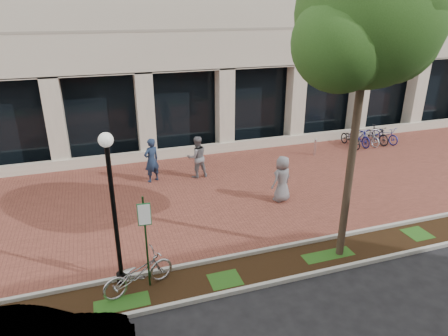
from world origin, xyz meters
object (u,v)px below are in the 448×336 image
object	(u,v)px
street_tree	(370,24)
bike_rack_cluster	(368,136)
lamppost	(113,203)
pedestrian_left	(152,160)
locked_bicycle	(138,273)
bollard	(315,147)
parking_sign	(146,232)
pedestrian_right	(282,179)
pedestrian_mid	(197,157)

from	to	relation	value
street_tree	bike_rack_cluster	world-z (taller)	street_tree
lamppost	pedestrian_left	bearing A→B (deg)	73.93
pedestrian_left	street_tree	bearing A→B (deg)	96.20
bike_rack_cluster	locked_bicycle	bearing A→B (deg)	-153.57
street_tree	bollard	xyz separation A→B (m)	(3.67, 7.84, -6.13)
parking_sign	lamppost	size ratio (longest dim) A/B	0.62
parking_sign	pedestrian_left	size ratio (longest dim) A/B	1.38
bollard	bike_rack_cluster	size ratio (longest dim) A/B	0.30
pedestrian_left	parking_sign	bearing A→B (deg)	54.01
parking_sign	street_tree	xyz separation A→B (m)	(5.76, -0.29, 4.92)
street_tree	pedestrian_right	xyz separation A→B (m)	(-0.16, 3.80, -5.69)
pedestrian_right	bike_rack_cluster	distance (m)	8.79
bollard	pedestrian_mid	bearing A→B (deg)	-173.02
bollard	parking_sign	bearing A→B (deg)	-141.33
street_tree	pedestrian_right	bearing A→B (deg)	92.41
parking_sign	pedestrian_left	bearing A→B (deg)	84.71
street_tree	pedestrian_right	distance (m)	6.84
parking_sign	locked_bicycle	bearing A→B (deg)	-163.95
pedestrian_left	bollard	xyz separation A→B (m)	(8.25, 0.64, -0.51)
parking_sign	bike_rack_cluster	distance (m)	15.44
pedestrian_left	pedestrian_mid	world-z (taller)	pedestrian_left
lamppost	bollard	size ratio (longest dim) A/B	4.73
lamppost	pedestrian_mid	bearing A→B (deg)	59.13
street_tree	bike_rack_cluster	bearing A→B (deg)	49.17
pedestrian_mid	bollard	xyz separation A→B (m)	(6.30, 0.77, -0.47)
parking_sign	bike_rack_cluster	xyz separation A→B (m)	(13.05, 8.15, -1.20)
pedestrian_left	bollard	distance (m)	8.29
bike_rack_cluster	pedestrian_left	bearing A→B (deg)	-179.18
pedestrian_left	bike_rack_cluster	xyz separation A→B (m)	(11.87, 1.25, -0.49)
locked_bicycle	pedestrian_mid	bearing A→B (deg)	-45.35
street_tree	pedestrian_mid	distance (m)	9.43
pedestrian_left	bike_rack_cluster	bearing A→B (deg)	159.73
lamppost	street_tree	size ratio (longest dim) A/B	0.49
street_tree	pedestrian_mid	bearing A→B (deg)	110.44
parking_sign	bollard	xyz separation A→B (m)	(9.43, 7.55, -1.22)
pedestrian_mid	bike_rack_cluster	size ratio (longest dim) A/B	0.62
locked_bicycle	pedestrian_left	xyz separation A→B (m)	(1.47, 6.96, 0.44)
bike_rack_cluster	bollard	bearing A→B (deg)	-175.73
lamppost	bollard	distance (m)	12.56
bollard	bike_rack_cluster	distance (m)	3.67
lamppost	street_tree	xyz separation A→B (m)	(6.46, -0.67, 4.18)
pedestrian_mid	lamppost	bearing A→B (deg)	54.87
street_tree	pedestrian_left	bearing A→B (deg)	122.47
pedestrian_left	bollard	world-z (taller)	pedestrian_left
pedestrian_mid	bollard	distance (m)	6.37
bike_rack_cluster	parking_sign	bearing A→B (deg)	-153.20
bollard	lamppost	bearing A→B (deg)	-144.71
pedestrian_right	pedestrian_mid	bearing A→B (deg)	-74.39
lamppost	bollard	xyz separation A→B (m)	(10.13, 7.17, -1.95)
locked_bicycle	bike_rack_cluster	size ratio (longest dim) A/B	0.67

